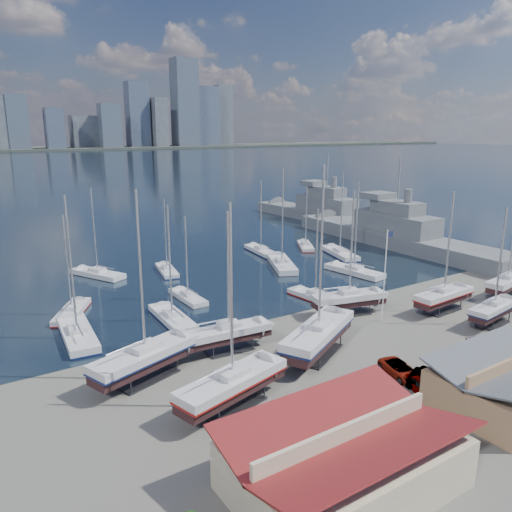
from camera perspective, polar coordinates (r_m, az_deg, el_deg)
ground at (r=55.86m, az=12.41°, el=-9.08°), size 1400.00×1400.00×0.00m
water at (r=348.20m, az=-27.19°, el=9.05°), size 1400.00×600.00×0.40m
shed_red at (r=33.59m, az=10.09°, el=-21.42°), size 14.70×9.45×4.51m
shed_grey at (r=46.38m, az=27.02°, el=-12.48°), size 12.60×8.40×4.17m
sailboat_cradle_0 at (r=46.38m, az=-12.51°, el=-11.21°), size 11.01×6.19×17.08m
sailboat_cradle_1 at (r=41.18m, az=-2.72°, el=-14.33°), size 10.75×5.41×16.67m
sailboat_cradle_2 at (r=50.80m, az=-3.09°, el=-8.73°), size 8.87×3.09×14.35m
sailboat_cradle_3 at (r=50.25m, az=7.16°, el=-8.81°), size 11.92×8.35×18.74m
sailboat_cradle_4 at (r=61.47m, az=10.59°, el=-4.78°), size 9.50×4.62×15.02m
sailboat_cradle_5 at (r=63.50m, az=25.58°, el=-5.43°), size 8.55×3.40×13.64m
sailboat_cradle_6 at (r=65.62m, az=20.68°, el=-4.27°), size 9.24×3.08×14.82m
sailboat_cradle_7 at (r=74.95m, az=26.81°, el=-2.67°), size 8.92×3.73×14.26m
sailboat_moored_0 at (r=57.45m, az=-19.71°, el=-8.61°), size 4.00×11.07×16.21m
sailboat_moored_1 at (r=64.70m, az=-20.29°, el=-6.09°), size 6.38×8.65×12.85m
sailboat_moored_2 at (r=79.90m, az=-17.64°, el=-2.05°), size 6.58×9.65×14.28m
sailboat_moored_3 at (r=59.50m, az=-9.55°, el=-7.15°), size 3.19×9.75×14.39m
sailboat_moored_4 at (r=66.53m, az=-7.79°, el=-4.73°), size 2.19×7.76×11.71m
sailboat_moored_5 at (r=79.35m, az=-10.13°, el=-1.71°), size 3.92×8.45×12.19m
sailboat_moored_6 at (r=66.42m, az=6.78°, el=-4.75°), size 3.25×8.70×12.71m
sailboat_moored_7 at (r=81.46m, az=2.97°, el=-1.08°), size 7.44×11.35×16.72m
sailboat_moored_8 at (r=90.65m, az=0.56°, el=0.51°), size 3.76×9.50×13.82m
sailboat_moored_9 at (r=79.01m, az=11.14°, el=-1.82°), size 4.12×10.22×14.99m
sailboat_moored_10 at (r=89.86m, az=9.56°, el=0.18°), size 5.71×10.69×15.40m
sailboat_moored_11 at (r=95.00m, az=5.68°, el=1.08°), size 6.10×8.17×12.18m
naval_ship_east at (r=100.12m, az=15.57°, el=2.09°), size 8.74×49.31×18.43m
naval_ship_west at (r=123.54m, az=7.97°, el=4.70°), size 10.29×45.89×18.10m
car_a at (r=45.83m, az=18.62°, el=-13.99°), size 2.74×4.31×1.37m
car_b at (r=47.54m, az=18.55°, el=-12.90°), size 4.45×2.70×1.39m
car_c at (r=48.23m, az=16.20°, el=-12.37°), size 3.11×5.03×1.30m
car_d at (r=54.81m, az=25.00°, el=-9.85°), size 2.82×4.87×1.33m
flagpole at (r=58.82m, az=14.58°, el=-1.56°), size 0.97×0.12×10.96m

